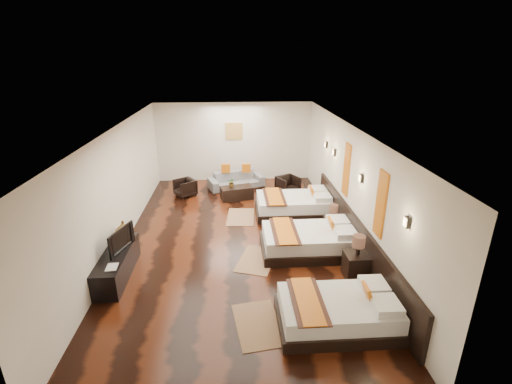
{
  "coord_description": "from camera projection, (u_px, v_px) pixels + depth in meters",
  "views": [
    {
      "loc": [
        -0.04,
        -8.12,
        4.38
      ],
      "look_at": [
        0.51,
        0.47,
        1.1
      ],
      "focal_mm": 25.65,
      "sensor_mm": 36.0,
      "label": 1
    }
  ],
  "objects": [
    {
      "name": "book",
      "position": [
        106.0,
        268.0,
        6.94
      ],
      "size": [
        0.23,
        0.29,
        0.03
      ],
      "primitive_type": "imported",
      "rotation": [
        0.0,
        0.0,
        0.07
      ],
      "color": "black",
      "rests_on": "tv_console"
    },
    {
      "name": "tv",
      "position": [
        118.0,
        239.0,
        7.52
      ],
      "size": [
        0.36,
        0.85,
        0.49
      ],
      "primitive_type": "imported",
      "rotation": [
        0.0,
        0.0,
        1.27
      ],
      "color": "black",
      "rests_on": "tv_console"
    },
    {
      "name": "coffee_table",
      "position": [
        237.0,
        193.0,
        11.68
      ],
      "size": [
        1.09,
        0.72,
        0.4
      ],
      "primitive_type": "cube",
      "rotation": [
        0.0,
        0.0,
        0.23
      ],
      "color": "black",
      "rests_on": "floor"
    },
    {
      "name": "orange_panel_b",
      "position": [
        346.0,
        170.0,
        8.97
      ],
      "size": [
        0.04,
        0.4,
        1.3
      ],
      "primitive_type": "cube",
      "color": "#D86014",
      "rests_on": "right_wall"
    },
    {
      "name": "headboard_panel",
      "position": [
        355.0,
        236.0,
        8.39
      ],
      "size": [
        0.08,
        6.6,
        0.9
      ],
      "primitive_type": "cube",
      "color": "black",
      "rests_on": "floor"
    },
    {
      "name": "armchair_right",
      "position": [
        288.0,
        185.0,
        12.08
      ],
      "size": [
        0.87,
        0.88,
        0.59
      ],
      "primitive_type": "imported",
      "rotation": [
        0.0,
        0.0,
        0.51
      ],
      "color": "black",
      "rests_on": "floor"
    },
    {
      "name": "sconce_far",
      "position": [
        334.0,
        152.0,
        9.94
      ],
      "size": [
        0.07,
        0.12,
        0.18
      ],
      "color": "black",
      "rests_on": "right_wall"
    },
    {
      "name": "gold_artwork",
      "position": [
        234.0,
        131.0,
        12.9
      ],
      "size": [
        0.6,
        0.04,
        0.6
      ],
      "primitive_type": "cube",
      "color": "#AD873F",
      "rests_on": "back_wall"
    },
    {
      "name": "bed_mid",
      "position": [
        310.0,
        240.0,
        8.53
      ],
      "size": [
        2.19,
        1.38,
        0.84
      ],
      "color": "black",
      "rests_on": "floor"
    },
    {
      "name": "sconce_mid",
      "position": [
        361.0,
        178.0,
        7.89
      ],
      "size": [
        0.07,
        0.12,
        0.18
      ],
      "color": "black",
      "rests_on": "right_wall"
    },
    {
      "name": "jute_mat_far",
      "position": [
        241.0,
        217.0,
        10.43
      ],
      "size": [
        0.84,
        1.25,
        0.01
      ],
      "primitive_type": "cube",
      "rotation": [
        0.0,
        0.0,
        -0.08
      ],
      "color": "#8E6848",
      "rests_on": "floor"
    },
    {
      "name": "back_wall",
      "position": [
        234.0,
        142.0,
        13.06
      ],
      "size": [
        5.5,
        0.01,
        2.8
      ],
      "primitive_type": "cube",
      "color": "silver",
      "rests_on": "floor"
    },
    {
      "name": "figurine",
      "position": [
        123.0,
        229.0,
        8.07
      ],
      "size": [
        0.38,
        0.38,
        0.38
      ],
      "primitive_type": "imported",
      "rotation": [
        0.0,
        0.0,
        -0.04
      ],
      "color": "brown",
      "rests_on": "tv_console"
    },
    {
      "name": "bed_far",
      "position": [
        295.0,
        205.0,
        10.54
      ],
      "size": [
        2.17,
        1.37,
        0.83
      ],
      "color": "black",
      "rests_on": "floor"
    },
    {
      "name": "orange_panel_a",
      "position": [
        381.0,
        204.0,
        6.92
      ],
      "size": [
        0.04,
        0.4,
        1.3
      ],
      "primitive_type": "cube",
      "color": "#D86014",
      "rests_on": "right_wall"
    },
    {
      "name": "right_wall",
      "position": [
        350.0,
        185.0,
        8.8
      ],
      "size": [
        0.01,
        9.5,
        2.8
      ],
      "primitive_type": "cube",
      "color": "silver",
      "rests_on": "floor"
    },
    {
      "name": "bed_near",
      "position": [
        339.0,
        312.0,
        6.21
      ],
      "size": [
        2.03,
        1.28,
        0.77
      ],
      "color": "black",
      "rests_on": "floor"
    },
    {
      "name": "nightstand_a",
      "position": [
        356.0,
        263.0,
        7.53
      ],
      "size": [
        0.48,
        0.48,
        0.95
      ],
      "color": "black",
      "rests_on": "floor"
    },
    {
      "name": "jute_mat_near",
      "position": [
        258.0,
        324.0,
        6.29
      ],
      "size": [
        0.92,
        1.3,
        0.01
      ],
      "primitive_type": "cube",
      "rotation": [
        0.0,
        0.0,
        0.15
      ],
      "color": "#8E6848",
      "rests_on": "floor"
    },
    {
      "name": "ceiling",
      "position": [
        234.0,
        129.0,
        8.14
      ],
      "size": [
        5.5,
        9.5,
        0.01
      ],
      "primitive_type": "cube",
      "color": "white",
      "rests_on": "floor"
    },
    {
      "name": "nightstand_b",
      "position": [
        332.0,
        224.0,
        9.32
      ],
      "size": [
        0.42,
        0.42,
        0.83
      ],
      "color": "black",
      "rests_on": "floor"
    },
    {
      "name": "sconce_lounge",
      "position": [
        326.0,
        145.0,
        10.78
      ],
      "size": [
        0.07,
        0.12,
        0.18
      ],
      "color": "black",
      "rests_on": "right_wall"
    },
    {
      "name": "sconce_near",
      "position": [
        407.0,
        222.0,
        5.84
      ],
      "size": [
        0.07,
        0.12,
        0.18
      ],
      "color": "black",
      "rests_on": "right_wall"
    },
    {
      "name": "table_plant",
      "position": [
        232.0,
        182.0,
        11.58
      ],
      "size": [
        0.31,
        0.28,
        0.29
      ],
      "primitive_type": "imported",
      "rotation": [
        0.0,
        0.0,
        -0.26
      ],
      "color": "#2D6020",
      "rests_on": "coffee_table"
    },
    {
      "name": "sofa",
      "position": [
        236.0,
        180.0,
        12.63
      ],
      "size": [
        2.03,
        1.32,
        0.55
      ],
      "primitive_type": "imported",
      "rotation": [
        0.0,
        0.0,
        0.34
      ],
      "color": "slate",
      "rests_on": "floor"
    },
    {
      "name": "jute_mat_mid",
      "position": [
        257.0,
        260.0,
        8.26
      ],
      "size": [
        1.09,
        1.38,
        0.01
      ],
      "primitive_type": "cube",
      "rotation": [
        0.0,
        0.0,
        -0.32
      ],
      "color": "#8E6848",
      "rests_on": "floor"
    },
    {
      "name": "floor",
      "position": [
        237.0,
        240.0,
        9.13
      ],
      "size": [
        5.5,
        9.5,
        0.01
      ],
      "primitive_type": "cube",
      "color": "black",
      "rests_on": "ground"
    },
    {
      "name": "armchair_left",
      "position": [
        185.0,
        188.0,
        11.9
      ],
      "size": [
        0.84,
        0.84,
        0.56
      ],
      "primitive_type": "imported",
      "rotation": [
        0.0,
        0.0,
        -0.97
      ],
      "color": "black",
      "rests_on": "floor"
    },
    {
      "name": "tv_console",
      "position": [
        117.0,
        264.0,
        7.58
      ],
      "size": [
        0.5,
        1.8,
        0.55
      ],
      "primitive_type": "cube",
      "color": "black",
      "rests_on": "floor"
    },
    {
      "name": "left_wall",
      "position": [
        117.0,
        190.0,
        8.47
      ],
      "size": [
        0.01,
        9.5,
        2.8
      ],
      "primitive_type": "cube",
      "color": "silver",
      "rests_on": "floor"
    }
  ]
}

